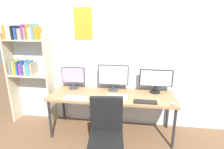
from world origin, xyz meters
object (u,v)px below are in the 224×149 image
object	(u,v)px
bookshelf	(26,60)
mouse_right_side	(173,104)
keyboard_right	(145,102)
monitor_left	(73,77)
monitor_center	(113,76)
desk	(112,98)
office_chair	(106,141)
mouse_left_side	(106,98)
monitor_right	(156,80)
keyboard_left	(76,98)
laptop_closed	(117,98)

from	to	relation	value
bookshelf	mouse_right_side	bearing A→B (deg)	-10.26
keyboard_right	monitor_left	bearing A→B (deg)	161.33
bookshelf	monitor_center	distance (m)	1.68
desk	office_chair	distance (m)	0.85
office_chair	monitor_left	distance (m)	1.40
bookshelf	monitor_left	xyz separation A→B (m)	(0.91, -0.02, -0.28)
mouse_left_side	monitor_right	bearing A→B (deg)	24.58
bookshelf	monitor_right	distance (m)	2.43
mouse_left_side	mouse_right_side	bearing A→B (deg)	-4.58
office_chair	keyboard_left	size ratio (longest dim) A/B	2.76
laptop_closed	desk	bearing A→B (deg)	133.48
office_chair	monitor_right	size ratio (longest dim) A/B	1.74
keyboard_right	monitor_right	bearing A→B (deg)	66.87
monitor_left	mouse_right_side	distance (m)	1.80
desk	mouse_right_side	world-z (taller)	mouse_right_side
monitor_center	mouse_left_side	distance (m)	0.46
desk	monitor_left	xyz separation A→B (m)	(-0.75, 0.21, 0.28)
mouse_left_side	laptop_closed	distance (m)	0.19
monitor_center	desk	bearing A→B (deg)	-90.00
desk	bookshelf	distance (m)	1.77
monitor_left	mouse_left_side	distance (m)	0.80
bookshelf	monitor_right	world-z (taller)	bookshelf
monitor_left	mouse_left_side	world-z (taller)	monitor_left
mouse_right_side	desk	bearing A→B (deg)	165.74
bookshelf	laptop_closed	distance (m)	1.88
monitor_center	keyboard_left	distance (m)	0.76
monitor_right	keyboard_left	size ratio (longest dim) A/B	1.59
keyboard_right	laptop_closed	distance (m)	0.46
monitor_center	laptop_closed	xyz separation A→B (m)	(0.11, -0.34, -0.26)
monitor_left	desk	bearing A→B (deg)	-15.82
office_chair	keyboard_right	size ratio (longest dim) A/B	2.75
monitor_center	monitor_right	xyz separation A→B (m)	(0.75, -0.00, -0.03)
bookshelf	keyboard_left	bearing A→B (deg)	-22.62
monitor_left	monitor_center	distance (m)	0.75
monitor_right	mouse_right_side	bearing A→B (deg)	-63.73
keyboard_right	mouse_left_side	world-z (taller)	mouse_left_side
monitor_right	office_chair	bearing A→B (deg)	-125.14
office_chair	mouse_right_side	bearing A→B (deg)	30.33
bookshelf	monitor_left	bearing A→B (deg)	-1.10
desk	monitor_left	world-z (taller)	monitor_left
desk	mouse_right_side	bearing A→B (deg)	-14.26
monitor_center	laptop_closed	world-z (taller)	monitor_center
office_chair	monitor_right	world-z (taller)	monitor_right
office_chair	mouse_left_side	distance (m)	0.73
bookshelf	monitor_right	xyz separation A→B (m)	(2.41, -0.02, -0.27)
laptop_closed	office_chair	bearing A→B (deg)	-94.50
monitor_right	keyboard_left	world-z (taller)	monitor_right
keyboard_right	mouse_right_side	world-z (taller)	mouse_right_side
mouse_right_side	laptop_closed	world-z (taller)	mouse_right_side
bookshelf	mouse_right_side	size ratio (longest dim) A/B	20.02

